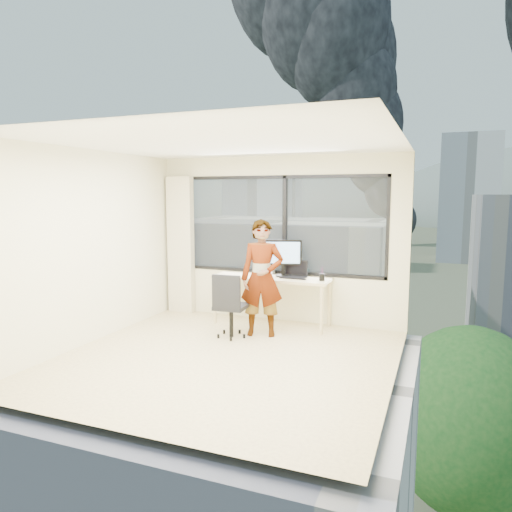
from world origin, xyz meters
The scene contains 25 objects.
floor centered at (0.00, 0.00, 0.00)m, with size 4.00×4.00×0.01m, color beige.
ceiling centered at (0.00, 0.00, 2.60)m, with size 4.00×4.00×0.01m, color white.
wall_front centered at (0.00, -2.00, 1.30)m, with size 4.00×0.01×2.60m, color beige.
wall_left centered at (-2.00, 0.00, 1.30)m, with size 0.01×4.00×2.60m, color beige.
wall_right centered at (2.00, 0.00, 1.30)m, with size 0.01×4.00×2.60m, color beige.
window_wall centered at (0.05, 2.00, 1.52)m, with size 3.30×0.16×1.55m, color black, non-canonical shape.
curtain centered at (-1.72, 1.88, 1.15)m, with size 0.45×0.14×2.30m, color beige.
desk centered at (0.00, 1.66, 0.38)m, with size 1.80×0.60×0.75m, color #C8B186.
chair centered at (-0.31, 0.82, 0.47)m, with size 0.48×0.48×0.94m, color black, non-canonical shape.
person centered at (0.06, 1.07, 0.83)m, with size 0.61×0.40×1.66m, color #2D2D33.
monitor centered at (0.15, 1.75, 1.04)m, with size 0.58×0.12×0.58m, color black, non-canonical shape.
game_console centered at (-0.19, 1.90, 0.78)m, with size 0.28×0.23×0.07m, color white.
laptop centered at (0.34, 1.69, 0.87)m, with size 0.36×0.39×0.24m, color black, non-canonical shape.
cellphone centered at (0.51, 1.58, 0.76)m, with size 0.11×0.05×0.01m, color black.
pen_cup centered at (0.80, 1.61, 0.80)m, with size 0.08×0.08×0.10m, color black.
handbag centered at (0.37, 1.89, 0.86)m, with size 0.29×0.14×0.22m, color #0D5241.
exterior_ground centered at (0.00, 120.00, -14.00)m, with size 400.00×400.00×0.04m, color #515B3D.
near_bldg_a centered at (-9.00, 30.00, -7.00)m, with size 16.00×12.00×14.00m, color #EEEAC8.
far_tower_a centered at (-35.00, 95.00, 0.00)m, with size 14.00×14.00×28.00m, color silver.
far_tower_b centered at (8.00, 120.00, 1.00)m, with size 13.00×13.00×30.00m, color silver.
far_tower_d centered at (-60.00, 150.00, -3.00)m, with size 16.00×14.00×22.00m, color silver.
hill_a centered at (-120.00, 320.00, -14.00)m, with size 288.00×216.00×90.00m, color slate.
tree_a centered at (-16.00, 22.00, -10.00)m, with size 7.00×7.00×8.00m, color #1B511C, non-canonical shape.
tree_b centered at (4.00, 18.00, -9.50)m, with size 7.60×7.60×9.00m, color #1B511C, non-canonical shape.
smoke_plume_a centered at (-10.00, 150.00, 39.00)m, with size 40.00×24.00×90.00m, color black, non-canonical shape.
Camera 1 is at (2.39, -5.11, 2.00)m, focal length 33.26 mm.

